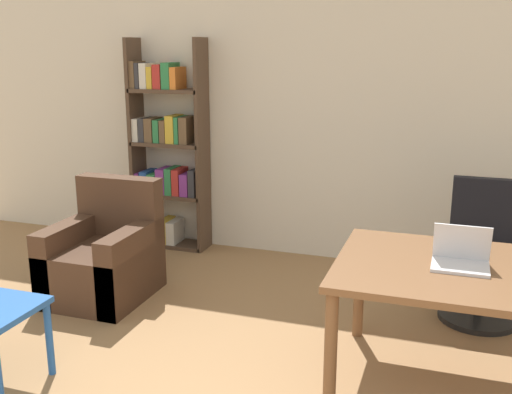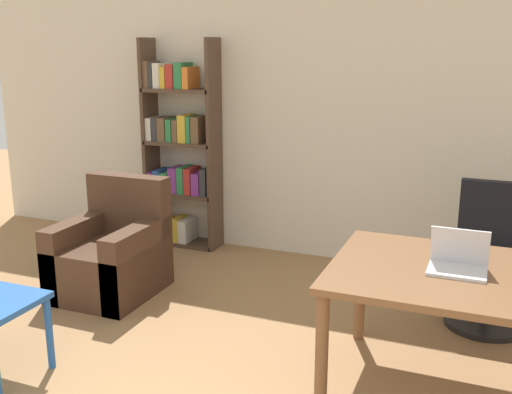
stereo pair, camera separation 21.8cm
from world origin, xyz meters
The scene contains 6 objects.
wall_back centered at (0.00, 4.53, 1.35)m, with size 8.00×0.06×2.70m.
desk centered at (1.10, 2.56, 0.66)m, with size 1.47×1.06×0.74m.
laptop centered at (1.04, 2.56, 0.80)m, with size 0.31×0.23×0.24m.
office_chair centered at (1.21, 3.62, 0.44)m, with size 0.56×0.56×1.01m.
armchair centered at (-1.59, 3.06, 0.30)m, with size 0.71×0.79×0.91m.
bookshelf centered at (-1.68, 4.34, 0.92)m, with size 0.74×0.28×2.01m.
Camera 1 is at (0.97, -0.77, 1.94)m, focal length 42.00 mm.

